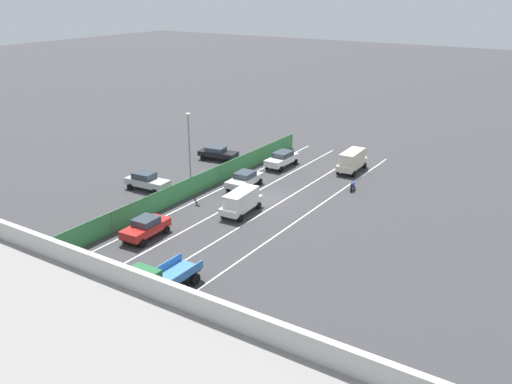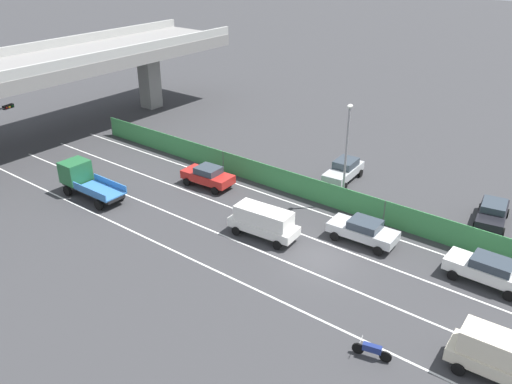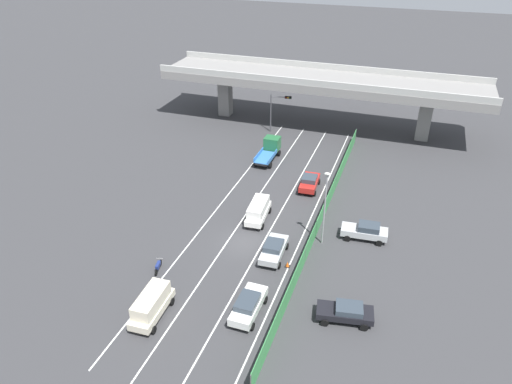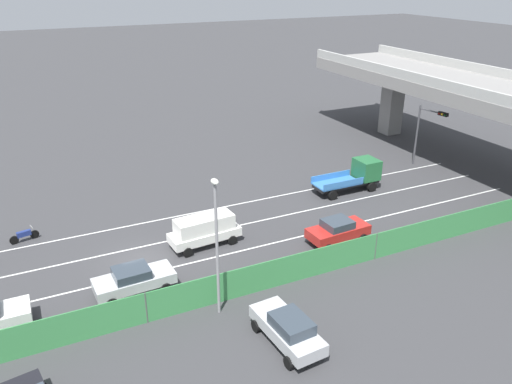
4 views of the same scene
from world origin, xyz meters
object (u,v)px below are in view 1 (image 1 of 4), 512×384
at_px(traffic_light, 48,320).
at_px(car_van_cream, 352,160).
at_px(motorcycle, 353,185).
at_px(car_sedan_red, 146,227).
at_px(street_lamp, 189,145).
at_px(traffic_cone, 237,179).
at_px(car_sedan_white, 282,159).
at_px(flatbed_truck_blue, 153,282).
at_px(car_sedan_silver, 244,179).
at_px(parked_wagon_silver, 147,181).
at_px(parked_sedan_dark, 218,153).
at_px(car_van_white, 241,201).

bearing_deg(traffic_light, car_van_cream, -87.53).
height_order(car_van_cream, motorcycle, car_van_cream).
height_order(car_sedan_red, street_lamp, street_lamp).
xyz_separation_m(car_sedan_red, traffic_cone, (1.55, -14.90, -0.66)).
relative_size(car_van_cream, street_lamp, 0.63).
bearing_deg(motorcycle, traffic_cone, 21.70).
relative_size(car_sedan_white, flatbed_truck_blue, 0.82).
bearing_deg(car_sedan_silver, parked_wagon_silver, 36.83).
distance_m(car_van_cream, parked_sedan_dark, 15.44).
distance_m(car_sedan_silver, traffic_light, 30.69).
height_order(car_sedan_red, flatbed_truck_blue, flatbed_truck_blue).
relative_size(car_sedan_white, traffic_cone, 8.45).
distance_m(car_sedan_silver, car_sedan_red, 13.91).
bearing_deg(parked_wagon_silver, parked_sedan_dark, -89.43).
bearing_deg(traffic_light, parked_wagon_silver, -55.24).
bearing_deg(street_lamp, traffic_cone, -115.09).
relative_size(car_sedan_silver, motorcycle, 2.40).
bearing_deg(car_sedan_silver, car_sedan_red, 89.64).
bearing_deg(parked_sedan_dark, flatbed_truck_blue, 119.05).
height_order(parked_sedan_dark, traffic_light, traffic_light).
height_order(car_sedan_silver, traffic_cone, car_sedan_silver).
relative_size(motorcycle, street_lamp, 0.25).
relative_size(car_sedan_white, parked_wagon_silver, 1.00).
height_order(car_van_white, flatbed_truck_blue, flatbed_truck_blue).
bearing_deg(car_van_cream, parked_sedan_dark, 17.51).
distance_m(flatbed_truck_blue, traffic_cone, 23.20).
bearing_deg(car_van_cream, car_sedan_red, 74.18).
height_order(car_sedan_silver, car_sedan_red, car_sedan_red).
bearing_deg(car_van_white, car_sedan_white, -74.36).
height_order(car_van_white, car_sedan_white, car_van_white).
bearing_deg(street_lamp, car_van_cream, -126.75).
distance_m(traffic_light, traffic_cone, 32.20).
height_order(motorcycle, traffic_light, traffic_light).
relative_size(car_van_white, parked_sedan_dark, 1.04).
distance_m(motorcycle, street_lamp, 16.52).
height_order(car_sedan_white, flatbed_truck_blue, flatbed_truck_blue).
bearing_deg(car_van_cream, street_lamp, 53.25).
bearing_deg(car_sedan_white, car_van_white, 105.64).
bearing_deg(traffic_light, motorcycle, -91.20).
relative_size(car_sedan_red, flatbed_truck_blue, 0.77).
relative_size(car_van_cream, traffic_cone, 8.88).
bearing_deg(car_sedan_red, traffic_light, 119.43).
relative_size(motorcycle, traffic_light, 0.34).
distance_m(car_van_cream, car_sedan_red, 25.52).
distance_m(car_van_cream, flatbed_truck_blue, 31.19).
distance_m(car_sedan_silver, car_sedan_white, 7.88).
bearing_deg(traffic_cone, flatbed_truck_blue, 111.64).
height_order(flatbed_truck_blue, parked_sedan_dark, flatbed_truck_blue).
xyz_separation_m(car_van_cream, traffic_light, (-1.72, 39.94, 2.74)).
relative_size(car_sedan_red, motorcycle, 2.28).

